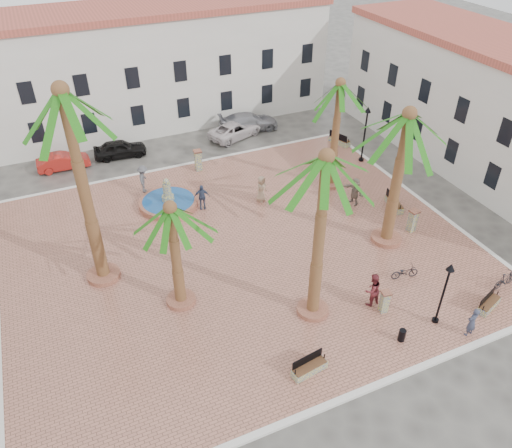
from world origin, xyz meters
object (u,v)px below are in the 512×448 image
(bench_ne, at_px, (339,140))
(pedestrian_fountain_b, at_px, (202,197))
(palm_e, at_px, (406,131))
(car_black, at_px, (120,149))
(bollard_se, at_px, (385,301))
(palm_sw, at_px, (172,221))
(bollard_n, at_px, (198,160))
(palm_nw, at_px, (66,113))
(pedestrian_north, at_px, (143,179))
(bollard_e, at_px, (413,220))
(car_white, at_px, (235,130))
(palm_s, at_px, (325,176))
(car_silver, at_px, (249,122))
(palm_ne, at_px, (339,96))
(bench_se, at_px, (489,304))
(lamppost_e, at_px, (366,125))
(cyclist_b, at_px, (372,290))
(pedestrian_east, at_px, (355,191))
(fountain, at_px, (168,201))
(pedestrian_fountain_a, at_px, (261,189))
(litter_bin, at_px, (402,335))
(bicycle_a, at_px, (405,272))
(bench_e, at_px, (394,204))
(cyclist_a, at_px, (472,322))
(car_red, at_px, (63,161))
(bench_s, at_px, (309,368))

(bench_ne, xyz_separation_m, pedestrian_fountain_b, (-13.00, -4.36, 0.58))
(palm_e, bearing_deg, car_black, 125.28)
(palm_e, height_order, bollard_se, palm_e)
(palm_sw, xyz_separation_m, bollard_n, (5.17, 12.55, -4.16))
(palm_nw, relative_size, pedestrian_north, 5.53)
(bollard_n, bearing_deg, pedestrian_fountain_b, -105.84)
(bollard_e, xyz_separation_m, car_black, (-14.08, 17.01, -0.24))
(palm_sw, height_order, car_white, palm_sw)
(palm_s, height_order, car_silver, palm_s)
(palm_ne, bearing_deg, bench_se, -85.73)
(lamppost_e, height_order, bollard_e, lamppost_e)
(cyclist_b, xyz_separation_m, pedestrian_east, (4.34, 8.22, -0.01))
(palm_e, height_order, bench_se, palm_e)
(fountain, distance_m, bollard_se, 15.36)
(palm_ne, xyz_separation_m, car_black, (-12.45, 10.32, -5.89))
(cyclist_b, height_order, pedestrian_fountain_a, cyclist_b)
(lamppost_e, xyz_separation_m, litter_bin, (-8.18, -15.57, -2.57))
(car_silver, bearing_deg, car_black, 100.82)
(palm_e, xyz_separation_m, car_black, (-12.14, 17.16, -6.49))
(bollard_e, height_order, car_black, bollard_e)
(bicycle_a, xyz_separation_m, pedestrian_east, (1.55, 7.32, 0.53))
(palm_nw, height_order, palm_s, palm_nw)
(bench_e, xyz_separation_m, cyclist_b, (-6.46, -6.75, 0.67))
(pedestrian_fountain_a, relative_size, pedestrian_fountain_b, 1.05)
(bench_ne, height_order, pedestrian_fountain_b, pedestrian_fountain_b)
(cyclist_a, height_order, car_black, cyclist_a)
(pedestrian_fountain_b, xyz_separation_m, car_black, (-3.33, 9.54, -0.34))
(litter_bin, bearing_deg, bollard_se, 79.73)
(lamppost_e, distance_m, pedestrian_north, 16.19)
(bollard_n, height_order, car_red, bollard_n)
(litter_bin, xyz_separation_m, car_white, (1.16, 23.45, 0.17))
(bench_s, relative_size, bollard_se, 1.35)
(bollard_se, relative_size, cyclist_b, 0.68)
(bench_s, height_order, pedestrian_fountain_a, pedestrian_fountain_a)
(bench_e, distance_m, litter_bin, 11.41)
(cyclist_a, bearing_deg, car_silver, -94.27)
(cyclist_b, bearing_deg, pedestrian_fountain_b, -71.14)
(pedestrian_fountain_b, xyz_separation_m, car_red, (-7.53, 9.33, -0.39))
(lamppost_e, bearing_deg, palm_sw, -152.00)
(bollard_se, relative_size, pedestrian_fountain_b, 0.74)
(palm_e, distance_m, lamppost_e, 10.67)
(bench_se, bearing_deg, bicycle_a, 105.28)
(pedestrian_east, height_order, car_red, pedestrian_east)
(cyclist_a, distance_m, bicycle_a, 4.52)
(palm_ne, height_order, pedestrian_fountain_a, palm_ne)
(pedestrian_north, distance_m, pedestrian_east, 14.01)
(bench_e, relative_size, bicycle_a, 1.26)
(lamppost_e, relative_size, bicycle_a, 2.81)
(bench_e, relative_size, bench_ne, 0.98)
(palm_ne, relative_size, bollard_e, 5.18)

